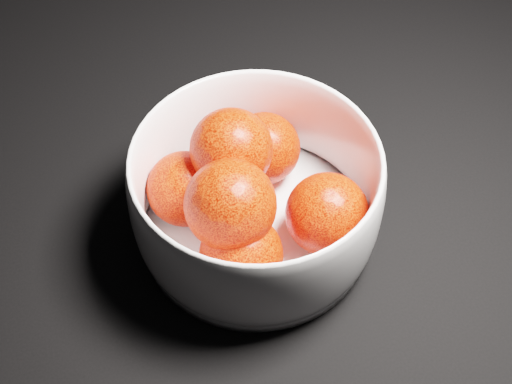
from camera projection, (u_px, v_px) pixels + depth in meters
name	position (u px, v px, depth m)	size (l,w,h in m)	color
bowl	(256.00, 196.00, 0.56)	(0.20, 0.20, 0.10)	white
orange_pile	(248.00, 193.00, 0.56)	(0.16, 0.16, 0.10)	red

